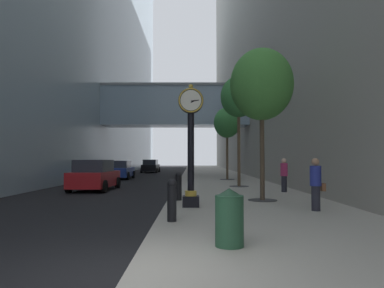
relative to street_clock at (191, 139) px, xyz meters
The scene contains 14 objects.
ground_plane 20.47m from the street_clock, 92.55° to the left, with size 110.00×110.00×0.00m, color black.
sidewalk_right 23.53m from the street_clock, 84.57° to the left, with size 6.24×80.00×0.14m, color #9E998E.
street_clock is the anchor object (origin of this frame).
bollard_nearest 3.23m from the street_clock, 99.85° to the right, with size 0.25×0.25×1.08m.
bollard_third 2.48m from the street_clock, 104.99° to the left, with size 0.25×0.25×1.08m.
street_tree_near 3.91m from the street_clock, 32.63° to the left, with size 2.42×2.42×5.85m.
street_tree_mid_near 9.29m from the street_clock, 72.04° to the left, with size 2.07×2.07×6.35m.
street_tree_mid_far 15.45m from the street_clock, 79.75° to the left, with size 2.02×2.02×5.51m.
trash_bin 5.56m from the street_clock, 82.19° to the right, with size 0.53×0.53×1.05m.
pedestrian_walking 4.18m from the street_clock, 13.74° to the right, with size 0.46×0.35×1.60m.
pedestrian_by_clock 6.90m from the street_clock, 48.99° to the left, with size 0.48×0.48×1.60m.
car_red_near 9.23m from the street_clock, 125.28° to the left, with size 2.14×4.11×1.66m.
car_blue_mid 19.19m from the street_clock, 108.60° to the left, with size 2.10×4.11×1.56m.
car_black_far 32.21m from the street_clock, 99.10° to the left, with size 2.07×4.29×1.61m.
Camera 1 is at (0.94, -4.99, 1.73)m, focal length 32.82 mm.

